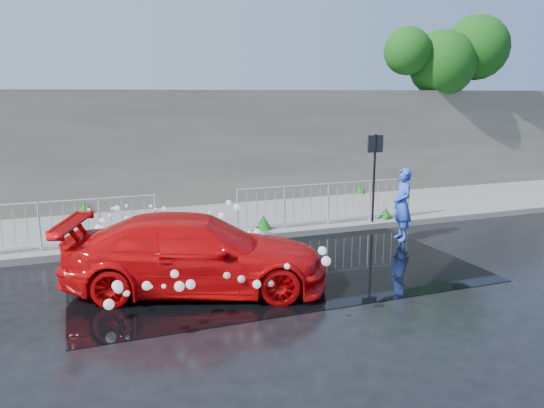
{
  "coord_description": "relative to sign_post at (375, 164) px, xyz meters",
  "views": [
    {
      "loc": [
        -3.21,
        -8.9,
        3.52
      ],
      "look_at": [
        1.07,
        2.45,
        1.0
      ],
      "focal_mm": 35.0,
      "sensor_mm": 36.0,
      "label": 1
    }
  ],
  "objects": [
    {
      "name": "puddle",
      "position": [
        -3.7,
        -2.1,
        -1.72
      ],
      "size": [
        8.0,
        5.0,
        0.01
      ],
      "primitive_type": "cube",
      "color": "black",
      "rests_on": "ground"
    },
    {
      "name": "pavement",
      "position": [
        -4.2,
        1.9,
        -1.65
      ],
      "size": [
        30.0,
        4.0,
        0.15
      ],
      "primitive_type": "cube",
      "color": "slate",
      "rests_on": "ground"
    },
    {
      "name": "ground",
      "position": [
        -4.2,
        -3.1,
        -1.72
      ],
      "size": [
        90.0,
        90.0,
        0.0
      ],
      "primitive_type": "plane",
      "color": "black",
      "rests_on": "ground"
    },
    {
      "name": "curb",
      "position": [
        -4.2,
        -0.1,
        -1.64
      ],
      "size": [
        30.0,
        0.25,
        0.16
      ],
      "primitive_type": "cube",
      "color": "slate",
      "rests_on": "ground"
    },
    {
      "name": "person",
      "position": [
        0.03,
        -1.3,
        -0.84
      ],
      "size": [
        0.54,
        0.72,
        1.77
      ],
      "primitive_type": "imported",
      "rotation": [
        0.0,
        0.0,
        -1.76
      ],
      "color": "blue",
      "rests_on": "ground"
    },
    {
      "name": "sign_post",
      "position": [
        0.0,
        0.0,
        0.0
      ],
      "size": [
        0.45,
        0.06,
        2.5
      ],
      "color": "black",
      "rests_on": "ground"
    },
    {
      "name": "retaining_wall",
      "position": [
        -4.2,
        4.1,
        0.18
      ],
      "size": [
        30.0,
        0.6,
        3.5
      ],
      "primitive_type": "cube",
      "color": "#58544A",
      "rests_on": "pavement"
    },
    {
      "name": "red_car",
      "position": [
        -5.43,
        -2.88,
        -1.04
      ],
      "size": [
        5.1,
        3.34,
        1.37
      ],
      "primitive_type": "imported",
      "rotation": [
        0.0,
        0.0,
        1.24
      ],
      "color": "red",
      "rests_on": "ground"
    },
    {
      "name": "weeds",
      "position": [
        -4.55,
        1.41,
        -1.41
      ],
      "size": [
        12.17,
        3.93,
        0.36
      ],
      "color": "#154A13",
      "rests_on": "pavement"
    },
    {
      "name": "tree",
      "position": [
        5.7,
        4.32,
        3.13
      ],
      "size": [
        5.01,
        2.4,
        6.38
      ],
      "color": "#332114",
      "rests_on": "ground"
    },
    {
      "name": "railing_left",
      "position": [
        -8.2,
        0.25,
        -0.99
      ],
      "size": [
        5.05,
        0.05,
        1.1
      ],
      "color": "silver",
      "rests_on": "pavement"
    },
    {
      "name": "water_spray",
      "position": [
        -5.41,
        -2.14,
        -1.1
      ],
      "size": [
        3.52,
        5.66,
        1.1
      ],
      "color": "white",
      "rests_on": "ground"
    },
    {
      "name": "railing_right",
      "position": [
        -1.2,
        0.25,
        -0.99
      ],
      "size": [
        5.05,
        0.05,
        1.1
      ],
      "color": "silver",
      "rests_on": "pavement"
    }
  ]
}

